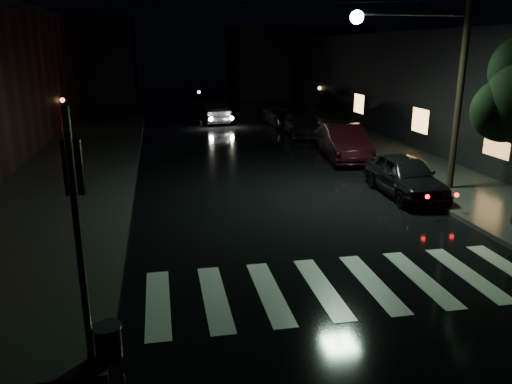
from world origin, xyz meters
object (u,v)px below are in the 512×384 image
parked_car_b (344,143)px  parked_car_c (302,124)px  parked_car_d (287,115)px  parked_car_a (405,176)px  oncoming_car (211,112)px

parked_car_b → parked_car_c: bearing=97.3°
parked_car_d → parked_car_c: bearing=-91.8°
parked_car_c → parked_car_d: parked_car_d is taller
parked_car_b → parked_car_c: (0.00, 7.12, -0.15)m
parked_car_b → parked_car_c: size_ratio=1.07×
parked_car_a → oncoming_car: oncoming_car is taller
parked_car_a → parked_car_b: parked_car_b is taller
parked_car_c → oncoming_car: oncoming_car is taller
parked_car_b → parked_car_d: bearing=97.3°
parked_car_c → parked_car_b: bearing=-86.7°
parked_car_a → parked_car_b: bearing=91.9°
parked_car_c → oncoming_car: (-4.87, 6.15, 0.10)m
parked_car_a → oncoming_car: 20.02m
parked_car_b → parked_car_d: 10.73m
parked_car_c → parked_car_d: 3.61m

